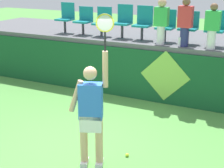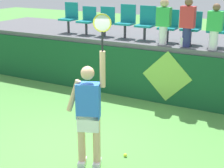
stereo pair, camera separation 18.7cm
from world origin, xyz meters
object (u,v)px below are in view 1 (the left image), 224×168
(stadium_chair_3, at_px, (124,20))
(spectator_0, at_px, (212,26))
(stadium_chair_4, at_px, (143,22))
(spectator_1, at_px, (185,21))
(stadium_chair_5, at_px, (166,24))
(stadium_chair_1, at_px, (84,19))
(spectator_2, at_px, (161,20))
(stadium_chair_7, at_px, (216,27))
(stadium_chair_0, at_px, (66,16))
(stadium_chair_2, at_px, (103,21))
(stadium_chair_6, at_px, (189,26))
(water_bottle, at_px, (180,42))
(tennis_ball, at_px, (127,155))
(tennis_player, at_px, (91,112))

(stadium_chair_3, height_order, spectator_0, spectator_0)
(stadium_chair_4, height_order, spectator_1, spectator_1)
(stadium_chair_5, bearing_deg, spectator_1, -34.23)
(stadium_chair_1, height_order, stadium_chair_3, stadium_chair_3)
(stadium_chair_1, height_order, spectator_1, spectator_1)
(stadium_chair_3, height_order, spectator_2, spectator_2)
(stadium_chair_4, relative_size, stadium_chair_7, 1.04)
(stadium_chair_0, distance_m, spectator_2, 3.09)
(stadium_chair_4, height_order, stadium_chair_7, stadium_chair_4)
(stadium_chair_2, bearing_deg, stadium_chair_0, 179.90)
(stadium_chair_3, xyz_separation_m, spectator_0, (2.44, -0.43, 0.06))
(spectator_1, height_order, spectator_2, spectator_1)
(stadium_chair_6, distance_m, stadium_chair_7, 0.65)
(stadium_chair_6, height_order, spectator_1, spectator_1)
(water_bottle, distance_m, spectator_1, 0.50)
(tennis_ball, xyz_separation_m, stadium_chair_3, (-1.69, 3.51, 1.89))
(tennis_ball, relative_size, stadium_chair_4, 0.08)
(tennis_player, xyz_separation_m, spectator_2, (-0.06, 3.62, 1.04))
(stadium_chair_1, bearing_deg, stadium_chair_4, 0.30)
(stadium_chair_0, distance_m, spectator_1, 3.67)
(tennis_ball, bearing_deg, stadium_chair_5, 97.86)
(tennis_player, xyz_separation_m, stadium_chair_0, (-3.12, 4.03, 0.93))
(water_bottle, bearing_deg, stadium_chair_4, 157.28)
(stadium_chair_4, relative_size, stadium_chair_6, 1.10)
(tennis_ball, relative_size, water_bottle, 0.29)
(water_bottle, xyz_separation_m, stadium_chair_7, (0.73, 0.47, 0.35))
(stadium_chair_1, relative_size, spectator_0, 0.74)
(stadium_chair_1, bearing_deg, stadium_chair_2, 0.43)
(water_bottle, bearing_deg, stadium_chair_5, 136.94)
(tennis_player, relative_size, stadium_chair_1, 3.30)
(stadium_chair_7, bearing_deg, stadium_chair_4, 179.89)
(tennis_player, bearing_deg, spectator_2, 90.94)
(tennis_player, xyz_separation_m, stadium_chair_6, (0.53, 4.02, 0.90))
(stadium_chair_3, xyz_separation_m, stadium_chair_6, (1.79, -0.01, -0.04))
(stadium_chair_1, xyz_separation_m, stadium_chair_3, (1.23, 0.01, 0.05))
(tennis_ball, height_order, stadium_chair_7, stadium_chair_7)
(stadium_chair_4, bearing_deg, stadium_chair_0, -179.93)
(tennis_player, distance_m, water_bottle, 3.63)
(stadium_chair_1, relative_size, spectator_1, 0.68)
(stadium_chair_2, relative_size, stadium_chair_4, 0.91)
(stadium_chair_1, distance_m, stadium_chair_7, 3.67)
(stadium_chair_0, relative_size, stadium_chair_3, 0.98)
(tennis_player, distance_m, stadium_chair_3, 4.33)
(tennis_player, relative_size, spectator_1, 2.24)
(spectator_1, bearing_deg, stadium_chair_6, 90.00)
(tennis_ball, xyz_separation_m, spectator_1, (0.10, 3.11, 2.01))
(tennis_ball, height_order, stadium_chair_5, stadium_chair_5)
(spectator_1, bearing_deg, stadium_chair_5, 145.77)
(water_bottle, height_order, stadium_chair_1, stadium_chair_1)
(stadium_chair_3, bearing_deg, water_bottle, -15.47)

